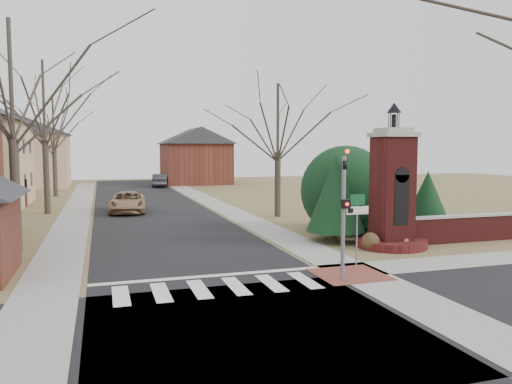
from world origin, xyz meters
name	(u,v)px	position (x,y,z in m)	size (l,w,h in m)	color
ground	(224,295)	(0.00, 0.00, 0.00)	(120.00, 120.00, 0.00)	olive
main_street	(152,210)	(0.00, 22.00, 0.01)	(8.00, 70.00, 0.01)	black
cross_street	(253,329)	(0.00, -3.00, 0.01)	(120.00, 8.00, 0.01)	black
crosswalk_zone	(218,288)	(0.00, 0.80, 0.01)	(8.00, 2.20, 0.02)	silver
stop_bar	(208,276)	(0.00, 2.30, 0.01)	(8.00, 0.35, 0.02)	silver
sidewalk_right_main	(222,207)	(5.20, 22.00, 0.01)	(2.00, 60.00, 0.02)	gray
sidewalk_left	(76,213)	(-5.20, 22.00, 0.01)	(2.00, 60.00, 0.02)	gray
curb_apron	(350,275)	(4.80, 1.00, 0.01)	(2.40, 2.40, 0.02)	brown
traffic_signal_pole	(344,204)	(4.30, 0.57, 2.59)	(0.28, 0.41, 4.50)	slate
sign_post	(357,216)	(5.59, 1.99, 1.95)	(0.90, 0.07, 2.75)	slate
brick_gate_monument	(392,199)	(9.00, 4.99, 2.17)	(3.20, 3.20, 6.47)	#5B1B1A
brick_garden_wall	(473,228)	(13.50, 5.00, 0.66)	(7.50, 0.50, 1.30)	#5B1B1A
house_distant_left	(22,150)	(-12.01, 48.00, 4.25)	(10.80, 8.80, 8.53)	beige
house_distant_right	(195,155)	(7.99, 47.99, 3.65)	(8.80, 8.80, 7.30)	brown
evergreen_near	(336,194)	(7.20, 7.00, 2.30)	(2.80, 2.80, 4.10)	#473D33
evergreen_mid	(383,184)	(10.50, 8.20, 2.60)	(3.40, 3.40, 4.70)	#473D33
evergreen_far	(428,198)	(12.50, 7.20, 1.90)	(2.40, 2.40, 3.30)	#473D33
evergreen_mass	(345,187)	(9.00, 9.50, 2.40)	(4.80, 4.80, 4.80)	black
bare_tree_0	(10,71)	(-7.00, 9.00, 7.70)	(8.05, 8.05, 11.15)	#473D33
bare_tree_1	(43,95)	(-7.00, 22.00, 8.03)	(8.40, 8.40, 11.64)	#473D33
bare_tree_2	(53,120)	(-7.50, 35.00, 7.03)	(7.35, 7.35, 10.19)	#473D33
bare_tree_3	(278,113)	(7.50, 16.00, 6.69)	(7.00, 7.00, 9.70)	#473D33
pickup_truck	(128,202)	(-1.74, 21.09, 0.72)	(2.40, 5.19, 1.44)	#9F7E57
distant_car	(160,180)	(3.05, 43.70, 0.76)	(1.60, 4.59, 1.51)	#35373D
dry_shrub_left	(370,241)	(7.71, 4.60, 0.40)	(0.79, 0.79, 0.79)	#4D3723
dry_shrub_right	(402,240)	(9.30, 4.60, 0.37)	(0.75, 0.75, 0.75)	olive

